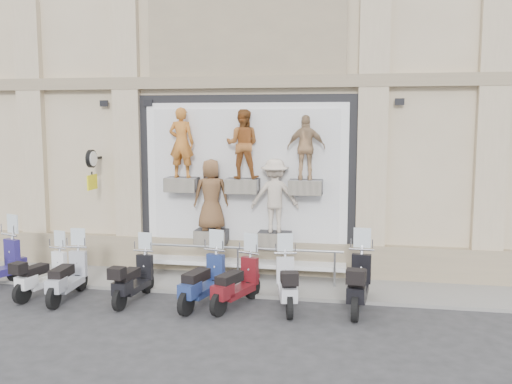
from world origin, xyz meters
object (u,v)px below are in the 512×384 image
scooter_b (43,265)px  scooter_d (134,270)px  guard_rail (238,266)px  scooter_f (236,273)px  scooter_h (359,272)px  clock_sign_bracket (92,164)px  scooter_e (203,271)px  scooter_g (287,274)px  scooter_c (67,266)px

scooter_b → scooter_d: 2.16m
scooter_b → guard_rail: bearing=35.5°
scooter_f → scooter_h: 2.55m
clock_sign_bracket → scooter_e: 4.59m
scooter_d → scooter_h: bearing=9.3°
clock_sign_bracket → scooter_h: size_ratio=0.51×
scooter_b → scooter_g: (5.49, 0.15, 0.04)m
scooter_c → scooter_d: (1.49, 0.13, -0.03)m
scooter_h → scooter_f: bearing=-168.8°
scooter_b → scooter_d: bearing=13.2°
scooter_c → scooter_h: bearing=1.2°
scooter_d → scooter_h: scooter_h is taller
guard_rail → scooter_c: 3.89m
scooter_e → scooter_g: size_ratio=1.04×
scooter_d → scooter_e: (1.56, -0.01, 0.06)m
scooter_g → scooter_f: bearing=175.0°
guard_rail → scooter_d: scooter_d is taller
scooter_h → clock_sign_bracket: bearing=169.6°
scooter_c → clock_sign_bracket: bearing=98.6°
guard_rail → scooter_f: 1.68m
scooter_c → scooter_f: 3.76m
scooter_b → scooter_e: 3.72m
scooter_d → scooter_f: 2.27m
guard_rail → scooter_h: size_ratio=2.55×
scooter_b → scooter_f: 4.43m
clock_sign_bracket → scooter_e: clock_sign_bracket is taller
guard_rail → scooter_g: (1.38, -1.50, 0.27)m
guard_rail → scooter_g: scooter_g is taller
scooter_c → scooter_h: size_ratio=0.92×
scooter_d → scooter_e: scooter_e is taller
clock_sign_bracket → scooter_g: bearing=-20.5°
guard_rail → scooter_d: bearing=-139.5°
scooter_b → scooter_d: (2.16, -0.01, 0.01)m
scooter_f → scooter_h: bearing=26.5°
scooter_e → scooter_h: size_ratio=0.95×
scooter_f → scooter_h: (2.54, 0.29, 0.07)m
scooter_g → scooter_h: (1.48, 0.17, 0.07)m
scooter_c → guard_rail: bearing=24.6°
scooter_b → scooter_e: size_ratio=0.90×
scooter_h → scooter_d: bearing=-171.5°
guard_rail → scooter_c: bearing=-152.4°
scooter_c → scooter_d: bearing=1.9°
guard_rail → clock_sign_bracket: bearing=173.2°
guard_rail → clock_sign_bracket: 4.57m
scooter_b → scooter_h: (6.96, 0.32, 0.11)m
clock_sign_bracket → scooter_g: clock_sign_bracket is taller
scooter_d → scooter_f: (2.27, 0.04, 0.03)m
scooter_e → scooter_f: bearing=18.0°
scooter_d → scooter_e: 1.56m
guard_rail → scooter_d: 2.57m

